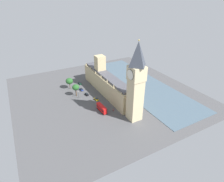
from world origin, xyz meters
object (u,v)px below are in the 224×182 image
Objects in this scene: clock_tower at (136,82)px; plane_tree_by_river_gate at (69,81)px; double_decker_bus_leading at (102,108)px; car_dark_green_kerbside at (80,83)px; pedestrian_corner at (113,110)px; car_black_trailing at (87,94)px; car_yellow_cab_near_tower at (96,99)px; street_lamp_opposite_hall at (76,91)px; car_blue_under_trees at (81,89)px; plane_tree_midblock at (76,87)px; parliament_building at (106,83)px; street_lamp_far_end at (78,93)px.

plane_tree_by_river_gate is (23.48, -61.23, -19.57)m from clock_tower.
double_decker_bus_leading is at bearing -48.91° from clock_tower.
pedestrian_corner is (-5.67, 51.62, -0.19)m from car_dark_green_kerbside.
car_black_trailing is at bearing -91.87° from double_decker_bus_leading.
street_lamp_opposite_hall is at bearing 121.38° from car_yellow_cab_near_tower.
car_dark_green_kerbside and car_yellow_cab_near_tower have the same top height.
clock_tower reaches higher than car_blue_under_trees.
street_lamp_opposite_hall is (11.26, -13.91, 3.50)m from car_yellow_cab_near_tower.
car_dark_green_kerbside is at bearing 84.66° from car_yellow_cab_near_tower.
pedestrian_corner is at bearing 151.64° from double_decker_bus_leading.
car_blue_under_trees is 0.49× the size of plane_tree_midblock.
plane_tree_midblock is at bearing -119.71° from car_dark_green_kerbside.
double_decker_bus_leading is 1.69× the size of street_lamp_opposite_hall.
clock_tower is at bearing 88.74° from parliament_building.
plane_tree_by_river_gate reaches higher than car_black_trailing.
pedestrian_corner is 0.26× the size of street_lamp_far_end.
street_lamp_opposite_hall is at bearing 87.10° from pedestrian_corner.
clock_tower reaches higher than double_decker_bus_leading.
double_decker_bus_leading reaches higher than car_yellow_cab_near_tower.
parliament_building is at bearing -91.26° from clock_tower.
car_black_trailing is 26.40m from double_decker_bus_leading.
double_decker_bus_leading is (1.60, 48.16, 1.75)m from car_dark_green_kerbside.
clock_tower is 71.39m from car_dark_green_kerbside.
street_lamp_far_end is at bearing 92.95° from plane_tree_midblock.
pedestrian_corner is at bearing -60.73° from clock_tower.
plane_tree_by_river_gate is at bearing -87.73° from street_lamp_far_end.
plane_tree_midblock is 1.03× the size of plane_tree_by_river_gate.
clock_tower is 5.21× the size of plane_tree_midblock.
car_yellow_cab_near_tower is 0.48× the size of plane_tree_by_river_gate.
car_dark_green_kerbside is (13.34, -65.29, -25.60)m from clock_tower.
car_dark_green_kerbside is 12.22m from car_blue_under_trees.
car_dark_green_kerbside is 0.80× the size of street_lamp_far_end.
plane_tree_by_river_gate is at bearing 111.69° from car_black_trailing.
pedestrian_corner is 36.74m from street_lamp_opposite_hall.
clock_tower is 10.54× the size of car_blue_under_trees.
street_lamp_far_end reaches higher than car_blue_under_trees.
parliament_building is at bearing 176.23° from street_lamp_far_end.
clock_tower is (0.90, 40.96, 17.95)m from parliament_building.
parliament_building is at bearing 166.83° from plane_tree_midblock.
plane_tree_midblock is 14.71m from plane_tree_by_river_gate.
pedestrian_corner is at bearing 72.58° from parliament_building.
plane_tree_midblock is at bearing -63.76° from clock_tower.
street_lamp_far_end is at bearing 130.12° from car_yellow_cab_near_tower.
car_yellow_cab_near_tower is at bearing 128.99° from street_lamp_opposite_hall.
car_black_trailing is at bearing 76.39° from pedestrian_corner.
plane_tree_midblock is at bearing 120.81° from car_yellow_cab_near_tower.
plane_tree_by_river_gate reaches higher than double_decker_bus_leading.
double_decker_bus_leading is at bearing -94.47° from car_dark_green_kerbside.
car_blue_under_trees is 0.46× the size of double_decker_bus_leading.
car_blue_under_trees is at bearing 91.94° from car_black_trailing.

